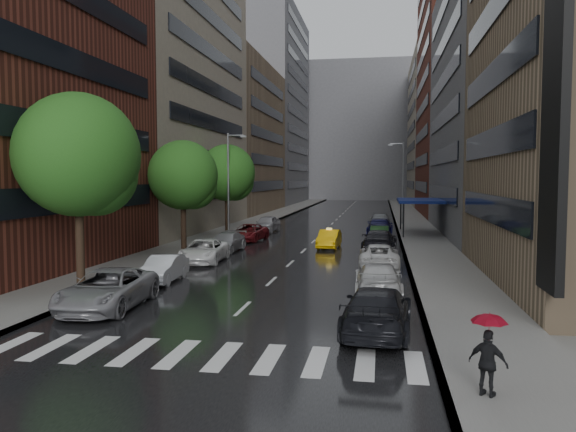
% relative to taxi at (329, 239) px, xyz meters
% --- Properties ---
extents(ground, '(220.00, 220.00, 0.00)m').
position_rel_taxi_xyz_m(ground, '(-1.66, -23.98, -0.68)').
color(ground, gray).
rests_on(ground, ground).
extents(road, '(14.00, 140.00, 0.01)m').
position_rel_taxi_xyz_m(road, '(-1.66, 26.02, -0.68)').
color(road, black).
rests_on(road, ground).
extents(sidewalk_left, '(4.00, 140.00, 0.15)m').
position_rel_taxi_xyz_m(sidewalk_left, '(-10.66, 26.02, -0.61)').
color(sidewalk_left, gray).
rests_on(sidewalk_left, ground).
extents(sidewalk_right, '(4.00, 140.00, 0.15)m').
position_rel_taxi_xyz_m(sidewalk_right, '(7.34, 26.02, -0.61)').
color(sidewalk_right, gray).
rests_on(sidewalk_right, ground).
extents(crosswalk, '(13.15, 2.80, 0.01)m').
position_rel_taxi_xyz_m(crosswalk, '(-1.46, -25.98, -0.67)').
color(crosswalk, silver).
rests_on(crosswalk, ground).
extents(buildings_left, '(8.00, 108.00, 38.00)m').
position_rel_taxi_xyz_m(buildings_left, '(-16.66, 34.80, 15.31)').
color(buildings_left, maroon).
rests_on(buildings_left, ground).
extents(buildings_right, '(8.05, 109.10, 36.00)m').
position_rel_taxi_xyz_m(buildings_right, '(13.34, 32.72, 14.35)').
color(buildings_right, '#937A5B').
rests_on(buildings_right, ground).
extents(building_far, '(40.00, 14.00, 32.00)m').
position_rel_taxi_xyz_m(building_far, '(-1.66, 94.02, 15.32)').
color(building_far, slate).
rests_on(building_far, ground).
extents(tree_near, '(5.82, 5.82, 9.28)m').
position_rel_taxi_xyz_m(tree_near, '(-10.26, -17.32, 5.67)').
color(tree_near, '#382619').
rests_on(tree_near, ground).
extents(tree_mid, '(5.00, 5.00, 7.97)m').
position_rel_taxi_xyz_m(tree_mid, '(-10.26, -3.19, 4.77)').
color(tree_mid, '#382619').
rests_on(tree_mid, ground).
extents(tree_far, '(5.23, 5.23, 8.34)m').
position_rel_taxi_xyz_m(tree_far, '(-10.26, 8.42, 5.02)').
color(tree_far, '#382619').
rests_on(tree_far, ground).
extents(taxi, '(1.62, 4.20, 1.36)m').
position_rel_taxi_xyz_m(taxi, '(0.00, 0.00, 0.00)').
color(taxi, yellow).
rests_on(taxi, ground).
extents(parked_cars_left, '(2.94, 37.42, 1.59)m').
position_rel_taxi_xyz_m(parked_cars_left, '(-7.06, -6.49, 0.05)').
color(parked_cars_left, gray).
rests_on(parked_cars_left, ground).
extents(parked_cars_right, '(2.63, 44.93, 1.61)m').
position_rel_taxi_xyz_m(parked_cars_right, '(3.74, -2.77, 0.09)').
color(parked_cars_right, black).
rests_on(parked_cars_right, ground).
extents(ped_red_umbrella, '(1.01, 0.82, 2.01)m').
position_rel_taxi_xyz_m(ped_red_umbrella, '(6.37, -28.23, 0.65)').
color(ped_red_umbrella, black).
rests_on(ped_red_umbrella, sidewalk_right).
extents(street_lamp_left, '(1.74, 0.22, 9.00)m').
position_rel_taxi_xyz_m(street_lamp_left, '(-9.38, 6.02, 4.21)').
color(street_lamp_left, gray).
rests_on(street_lamp_left, sidewalk_left).
extents(street_lamp_right, '(1.74, 0.22, 9.00)m').
position_rel_taxi_xyz_m(street_lamp_right, '(6.06, 21.02, 4.21)').
color(street_lamp_right, gray).
rests_on(street_lamp_right, sidewalk_right).
extents(awning, '(4.00, 8.00, 3.12)m').
position_rel_taxi_xyz_m(awning, '(7.32, 11.02, 2.45)').
color(awning, navy).
rests_on(awning, sidewalk_right).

